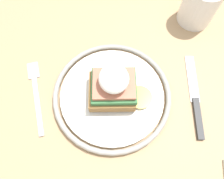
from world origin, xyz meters
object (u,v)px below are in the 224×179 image
at_px(knife, 195,101).
at_px(cup, 200,4).
at_px(sandwich, 114,86).
at_px(plate, 112,95).
at_px(fork, 36,93).

distance_m(knife, cup, 0.21).
bearing_deg(sandwich, cup, 45.07).
xyz_separation_m(plate, fork, (-0.15, 0.01, -0.01)).
height_order(fork, cup, cup).
xyz_separation_m(sandwich, knife, (0.16, -0.02, -0.04)).
height_order(plate, fork, plate).
distance_m(fork, knife, 0.31).
distance_m(sandwich, knife, 0.17).
distance_m(plate, sandwich, 0.04).
relative_size(plate, cup, 2.56).
height_order(sandwich, fork, sandwich).
relative_size(plate, fork, 1.46).
relative_size(knife, cup, 1.96).
relative_size(fork, cup, 1.76).
bearing_deg(sandwich, knife, -5.42).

